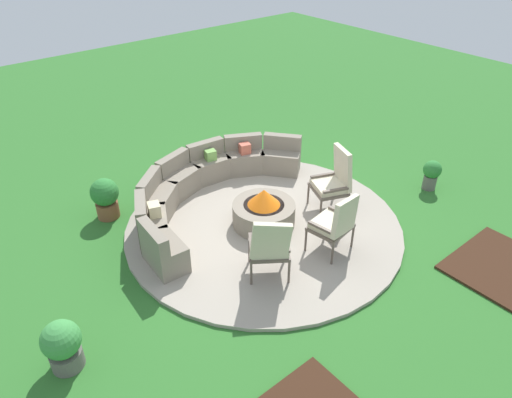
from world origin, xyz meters
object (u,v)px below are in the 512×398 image
fire_pit (264,211)px  lounge_chair_front_right (336,222)px  lounge_chair_back_left (335,179)px  potted_plant_2 (63,345)px  curved_stone_bench (202,187)px  potted_plant_0 (105,197)px  lounge_chair_front_left (270,246)px  potted_plant_1 (432,173)px

fire_pit → lounge_chair_front_right: 1.30m
lounge_chair_back_left → potted_plant_2: lounge_chair_back_left is taller
fire_pit → lounge_chair_back_left: (1.22, -0.41, 0.33)m
curved_stone_bench → lounge_chair_front_right: bearing=-72.9°
lounge_chair_front_right → potted_plant_2: bearing=162.7°
lounge_chair_front_right → fire_pit: bearing=97.9°
lounge_chair_back_left → potted_plant_0: 3.89m
lounge_chair_front_right → lounge_chair_back_left: lounge_chair_back_left is taller
lounge_chair_front_left → fire_pit: bearing=89.0°
fire_pit → curved_stone_bench: 1.29m
lounge_chair_front_left → potted_plant_1: lounge_chair_front_left is taller
lounge_chair_back_left → potted_plant_1: size_ratio=2.01×
lounge_chair_front_right → potted_plant_0: bearing=116.4°
lounge_chair_front_left → lounge_chair_back_left: lounge_chair_back_left is taller
potted_plant_2 → lounge_chair_front_right: bearing=-8.4°
curved_stone_bench → potted_plant_2: curved_stone_bench is taller
fire_pit → potted_plant_0: bearing=133.9°
fire_pit → potted_plant_2: (-3.58, -0.63, 0.05)m
curved_stone_bench → lounge_chair_back_left: 2.32m
lounge_chair_front_right → potted_plant_0: size_ratio=1.39×
fire_pit → lounge_chair_front_right: lounge_chair_front_right is taller
fire_pit → curved_stone_bench: bearing=107.3°
fire_pit → curved_stone_bench: (-0.38, 1.24, 0.04)m
lounge_chair_front_right → potted_plant_0: 3.87m
lounge_chair_back_left → potted_plant_0: size_ratio=1.58×
potted_plant_1 → potted_plant_2: bearing=176.4°
potted_plant_0 → potted_plant_2: 3.09m
lounge_chair_front_right → lounge_chair_back_left: 1.17m
potted_plant_2 → fire_pit: bearing=10.0°
curved_stone_bench → lounge_chair_front_right: lounge_chair_front_right is taller
potted_plant_0 → potted_plant_1: (5.07, -3.00, -0.08)m
curved_stone_bench → lounge_chair_front_right: size_ratio=3.79×
lounge_chair_front_left → potted_plant_2: size_ratio=1.57×
lounge_chair_front_left → potted_plant_0: size_ratio=1.45×
potted_plant_2 → potted_plant_0: bearing=56.3°
curved_stone_bench → lounge_chair_back_left: lounge_chair_back_left is taller
curved_stone_bench → lounge_chair_back_left: size_ratio=3.33×
lounge_chair_back_left → potted_plant_2: bearing=115.0°
lounge_chair_front_left → curved_stone_bench: bearing=116.3°
lounge_chair_front_right → potted_plant_1: lounge_chair_front_right is taller
potted_plant_0 → potted_plant_2: (-1.72, -2.57, -0.04)m
curved_stone_bench → potted_plant_0: 1.64m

